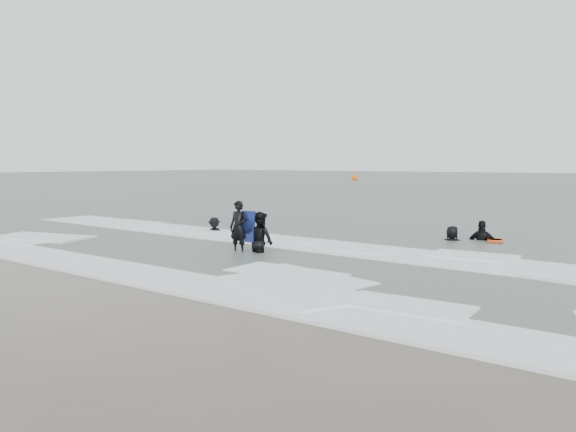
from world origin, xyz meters
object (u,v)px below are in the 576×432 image
Objects in this scene: surfer_centre at (239,253)px; surfer_right_near at (482,242)px; surfer_breaker at (214,233)px; buoy at (355,178)px; surfer_right_far at (452,242)px; surfer_wading at (261,253)px.

surfer_centre is 0.87× the size of surfer_right_near.
buoy is (-30.98, 61.40, 0.42)m from surfer_breaker.
surfer_breaker is 0.89× the size of buoy.
surfer_right_near is at bearing -157.72° from surfer_right_far.
surfer_centre reaches higher than surfer_breaker.
surfer_centre is 7.82m from surfer_right_far.
surfer_right_far is at bearing 49.26° from surfer_centre.
buoy is at bearing 85.21° from surfer_breaker.
surfer_breaker is (-4.89, 2.78, 0.00)m from surfer_wading.
surfer_wading reaches higher than surfer_breaker.
buoy is (-35.33, 64.60, 0.42)m from surfer_centre.
surfer_wading reaches higher than surfer_centre.
surfer_breaker is at bearing 5.92° from surfer_right_near.
surfer_right_near reaches higher than surfer_right_far.
buoy is (-35.86, 64.18, 0.42)m from surfer_wading.
surfer_centre is 0.96× the size of surfer_right_far.
surfer_centre is 1.01× the size of buoy.
surfer_right_near is at bearing -7.80° from surfer_breaker.
surfer_centre is 1.13× the size of surfer_breaker.
buoy is at bearing 110.59° from surfer_centre.
surfer_wading is 0.97× the size of surfer_right_near.
surfer_wading is 7.18m from surfer_right_far.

